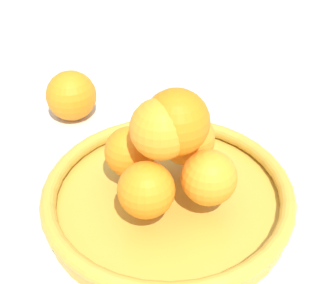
% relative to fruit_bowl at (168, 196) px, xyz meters
% --- Properties ---
extents(ground_plane, '(4.00, 4.00, 0.00)m').
position_rel_fruit_bowl_xyz_m(ground_plane, '(0.00, 0.00, -0.02)').
color(ground_plane, beige).
extents(fruit_bowl, '(0.33, 0.33, 0.04)m').
position_rel_fruit_bowl_xyz_m(fruit_bowl, '(0.00, 0.00, 0.00)').
color(fruit_bowl, gold).
rests_on(fruit_bowl, ground_plane).
extents(orange_pile, '(0.17, 0.18, 0.14)m').
position_rel_fruit_bowl_xyz_m(orange_pile, '(0.00, 0.00, 0.08)').
color(orange_pile, orange).
rests_on(orange_pile, fruit_bowl).
extents(stray_orange, '(0.08, 0.08, 0.08)m').
position_rel_fruit_bowl_xyz_m(stray_orange, '(-0.27, 0.05, 0.02)').
color(stray_orange, orange).
rests_on(stray_orange, ground_plane).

